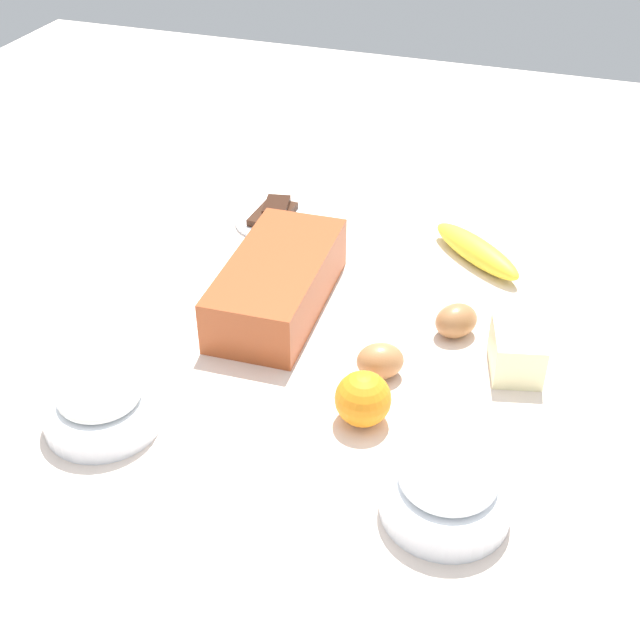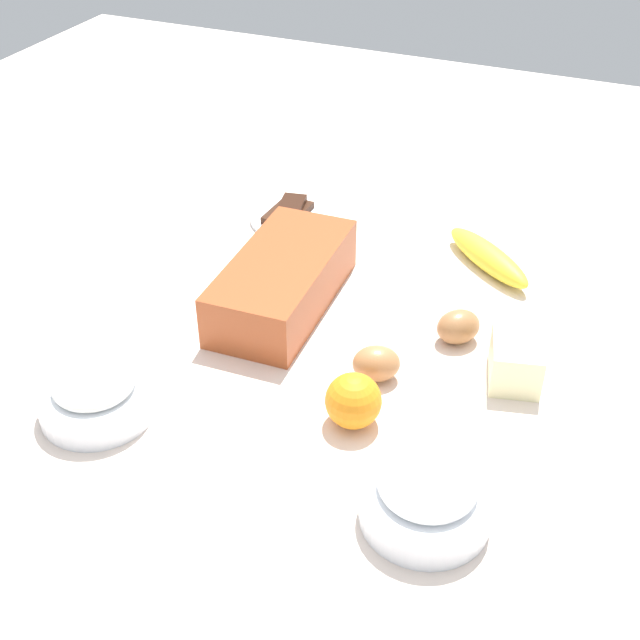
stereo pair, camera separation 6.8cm
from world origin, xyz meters
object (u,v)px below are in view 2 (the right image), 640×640
flour_bowl (96,395)px  butter_block (516,360)px  egg_near_butter (458,327)px  chocolate_plate (288,216)px  sugar_bowl (426,497)px  banana (488,257)px  orange_fruit (353,401)px  egg_beside_bowl (376,364)px  loaf_pan (283,280)px

flour_bowl → butter_block: (0.27, -0.46, 0.00)m
egg_near_butter → butter_block: bearing=-118.9°
flour_bowl → chocolate_plate: 0.54m
sugar_bowl → banana: (0.52, 0.06, -0.01)m
orange_fruit → egg_beside_bowl: size_ratio=1.12×
loaf_pan → sugar_bowl: 0.44m
sugar_bowl → chocolate_plate: size_ratio=1.09×
orange_fruit → butter_block: bearing=-45.3°
loaf_pan → butter_block: (-0.04, -0.35, -0.01)m
banana → chocolate_plate: banana is taller
flour_bowl → loaf_pan: bearing=-20.0°
flour_bowl → egg_near_butter: (0.32, -0.37, -0.01)m
flour_bowl → orange_fruit: 0.32m
loaf_pan → orange_fruit: size_ratio=4.10×
banana → egg_near_butter: egg_near_butter is taller
egg_near_butter → orange_fruit: bearing=160.8°
egg_near_butter → chocolate_plate: egg_near_butter is taller
butter_block → egg_beside_bowl: bearing=113.2°
loaf_pan → banana: bearing=-51.7°
orange_fruit → egg_near_butter: orange_fruit is taller
butter_block → egg_beside_bowl: 0.18m
egg_near_butter → chocolate_plate: 0.42m
butter_block → egg_near_butter: bearing=61.1°
banana → egg_near_butter: bearing=-177.9°
flour_bowl → butter_block: 0.53m
flour_bowl → sugar_bowl: bearing=-90.5°
egg_near_butter → egg_beside_bowl: same height
flour_bowl → butter_block: bearing=-59.8°
sugar_bowl → egg_beside_bowl: size_ratio=2.28×
sugar_bowl → egg_beside_bowl: 0.24m
sugar_bowl → banana: size_ratio=0.75×
loaf_pan → orange_fruit: (-0.20, -0.19, -0.01)m
sugar_bowl → egg_beside_bowl: sugar_bowl is taller
banana → egg_beside_bowl: bearing=167.9°
chocolate_plate → orange_fruit: bearing=-146.4°
sugar_bowl → butter_block: size_ratio=1.58×
sugar_bowl → banana: 0.53m
banana → butter_block: 0.27m
orange_fruit → butter_block: (0.16, -0.16, -0.00)m
chocolate_plate → sugar_bowl: bearing=-142.7°
butter_block → egg_near_butter: butter_block is taller
butter_block → egg_near_butter: size_ratio=1.46×
flour_bowl → egg_beside_bowl: (0.20, -0.29, -0.00)m
flour_bowl → egg_beside_bowl: size_ratio=2.29×
loaf_pan → egg_beside_bowl: bearing=-122.4°
banana → chocolate_plate: (0.02, 0.35, -0.01)m
egg_beside_bowl → chocolate_plate: size_ratio=0.48×
flour_bowl → sugar_bowl: 0.42m
orange_fruit → egg_beside_bowl: bearing=1.9°
chocolate_plate → butter_block: bearing=-120.8°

